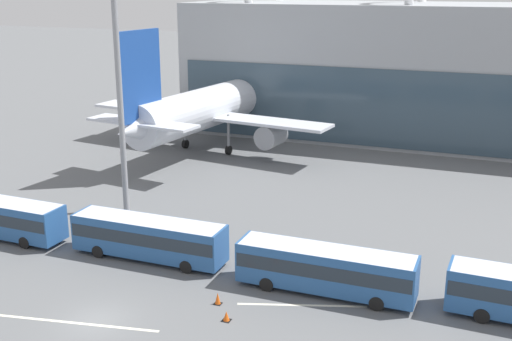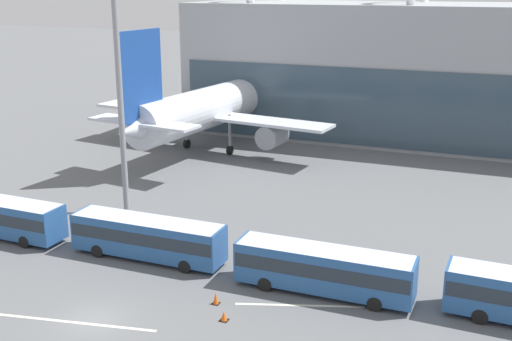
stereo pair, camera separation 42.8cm
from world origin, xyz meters
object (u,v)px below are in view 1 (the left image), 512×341
(floodlight_mast, at_px, (115,20))
(airliner_at_gate_near, at_px, (209,107))
(shuttle_bus_2, at_px, (325,267))
(traffic_cone_1, at_px, (226,316))
(traffic_cone_0, at_px, (218,299))
(shuttle_bus_1, at_px, (149,236))

(floodlight_mast, bearing_deg, airliner_at_gate_near, 95.68)
(shuttle_bus_2, relative_size, traffic_cone_1, 19.11)
(floodlight_mast, height_order, traffic_cone_0, floodlight_mast)
(shuttle_bus_1, height_order, traffic_cone_1, shuttle_bus_1)
(shuttle_bus_1, height_order, shuttle_bus_2, same)
(traffic_cone_0, bearing_deg, shuttle_bus_2, 34.15)
(shuttle_bus_2, distance_m, traffic_cone_1, 7.85)
(floodlight_mast, bearing_deg, traffic_cone_0, -40.82)
(shuttle_bus_2, bearing_deg, traffic_cone_1, -128.68)
(airliner_at_gate_near, distance_m, traffic_cone_1, 43.44)
(airliner_at_gate_near, height_order, traffic_cone_1, airliner_at_gate_near)
(traffic_cone_1, bearing_deg, shuttle_bus_1, 145.26)
(traffic_cone_0, bearing_deg, shuttle_bus_1, 149.42)
(floodlight_mast, height_order, traffic_cone_1, floodlight_mast)
(traffic_cone_1, bearing_deg, airliner_at_gate_near, 116.58)
(shuttle_bus_1, relative_size, shuttle_bus_2, 1.00)
(shuttle_bus_1, distance_m, shuttle_bus_2, 14.19)
(shuttle_bus_2, bearing_deg, shuttle_bus_1, 177.82)
(floodlight_mast, distance_m, traffic_cone_0, 26.73)
(shuttle_bus_1, bearing_deg, shuttle_bus_2, -2.18)
(traffic_cone_0, height_order, traffic_cone_1, traffic_cone_0)
(airliner_at_gate_near, relative_size, traffic_cone_1, 55.50)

